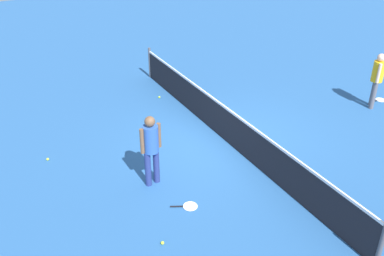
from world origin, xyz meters
name	(u,v)px	position (x,y,z in m)	size (l,w,h in m)	color
ground_plane	(225,140)	(0.00, 0.00, 0.00)	(40.00, 40.00, 0.00)	#265693
court_net	(226,124)	(0.00, 0.00, 0.50)	(10.09, 0.09, 1.07)	#4C4C51
player_near_side	(151,145)	(0.85, -2.47, 1.01)	(0.39, 0.53, 1.70)	navy
player_far_side	(377,76)	(0.39, 5.00, 1.01)	(0.48, 0.48, 1.70)	#595960
tennis_racket_near_player	(189,206)	(1.98, -2.14, 0.01)	(0.42, 0.60, 0.03)	white
tennis_racket_far_player	(380,100)	(0.20, 5.62, 0.01)	(0.34, 0.59, 0.03)	white
tennis_ball_near_player	(162,243)	(2.72, -3.09, 0.03)	(0.07, 0.07, 0.07)	#C6E033
tennis_ball_by_net	(48,159)	(-1.24, -4.38, 0.03)	(0.07, 0.07, 0.07)	#C6E033
tennis_ball_midcourt	(159,97)	(-3.24, -0.46, 0.03)	(0.07, 0.07, 0.07)	#C6E033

